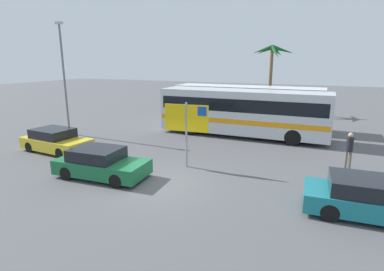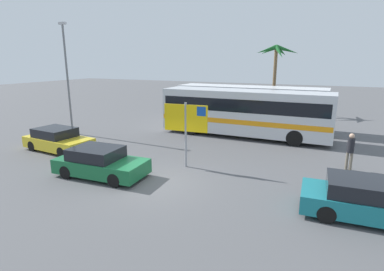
# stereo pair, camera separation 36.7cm
# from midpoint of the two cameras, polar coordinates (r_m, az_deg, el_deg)

# --- Properties ---
(ground) EXTENTS (120.00, 120.00, 0.00)m
(ground) POSITION_cam_midpoint_polar(r_m,az_deg,el_deg) (13.49, -6.08, -8.61)
(ground) COLOR #565659
(bus_front_coach) EXTENTS (11.38, 2.60, 3.17)m
(bus_front_coach) POSITION_cam_midpoint_polar(r_m,az_deg,el_deg) (21.30, 10.23, 4.55)
(bus_front_coach) COLOR silver
(bus_front_coach) RESTS_ON ground
(bus_rear_coach) EXTENTS (11.38, 2.60, 3.17)m
(bus_rear_coach) POSITION_cam_midpoint_polar(r_m,az_deg,el_deg) (24.54, 11.08, 5.71)
(bus_rear_coach) COLOR white
(bus_rear_coach) RESTS_ON ground
(ferry_sign) EXTENTS (2.20, 0.23, 3.20)m
(ferry_sign) POSITION_cam_midpoint_polar(r_m,az_deg,el_deg) (14.65, -0.29, 2.78)
(ferry_sign) COLOR gray
(ferry_sign) RESTS_ON ground
(car_yellow) EXTENTS (4.25, 2.13, 1.32)m
(car_yellow) POSITION_cam_midpoint_polar(r_m,az_deg,el_deg) (19.35, -23.23, -0.76)
(car_yellow) COLOR yellow
(car_yellow) RESTS_ON ground
(car_teal) EXTENTS (4.51, 2.10, 1.32)m
(car_teal) POSITION_cam_midpoint_polar(r_m,az_deg,el_deg) (11.95, 30.95, -10.35)
(car_teal) COLOR #19757F
(car_teal) RESTS_ON ground
(car_green) EXTENTS (4.23, 2.11, 1.32)m
(car_green) POSITION_cam_midpoint_polar(r_m,az_deg,el_deg) (14.45, -16.04, -4.86)
(car_green) COLOR #196638
(car_green) RESTS_ON ground
(pedestrian_crossing_lot) EXTENTS (0.32, 0.32, 1.81)m
(pedestrian_crossing_lot) POSITION_cam_midpoint_polar(r_m,az_deg,el_deg) (16.41, 27.99, -2.16)
(pedestrian_crossing_lot) COLOR #706656
(pedestrian_crossing_lot) RESTS_ON ground
(lamp_post_left_side) EXTENTS (0.56, 0.20, 7.61)m
(lamp_post_left_side) POSITION_cam_midpoint_polar(r_m,az_deg,el_deg) (23.12, -21.80, 10.38)
(lamp_post_left_side) COLOR slate
(lamp_post_left_side) RESTS_ON ground
(palm_tree_seaside) EXTENTS (3.91, 3.81, 6.59)m
(palm_tree_seaside) POSITION_cam_midpoint_polar(r_m,az_deg,el_deg) (31.29, 15.71, 13.67)
(palm_tree_seaside) COLOR brown
(palm_tree_seaside) RESTS_ON ground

